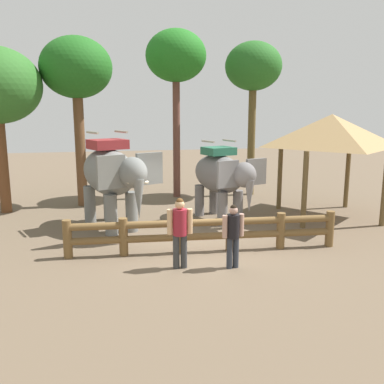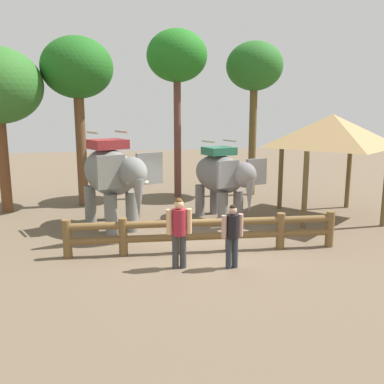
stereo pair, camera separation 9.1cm
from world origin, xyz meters
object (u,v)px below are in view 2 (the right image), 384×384
(log_fence, at_px, (204,231))
(thatched_shelter, at_px, (332,132))
(elephant_near_left, at_px, (112,175))
(tourist_man_in_blue, at_px, (179,228))
(elephant_center, at_px, (222,176))
(tourist_woman_in_black, at_px, (232,232))
(tree_far_right, at_px, (177,59))
(tree_back_center, at_px, (254,69))
(tree_deep_back, at_px, (77,71))

(log_fence, relative_size, thatched_shelter, 1.81)
(elephant_near_left, relative_size, tourist_man_in_blue, 2.14)
(thatched_shelter, bearing_deg, elephant_center, 176.47)
(elephant_center, height_order, tourist_woman_in_black, elephant_center)
(log_fence, distance_m, tourist_man_in_blue, 1.44)
(tree_far_right, bearing_deg, elephant_near_left, -122.33)
(log_fence, distance_m, tree_far_right, 9.42)
(elephant_center, height_order, tree_back_center, tree_back_center)
(tourist_man_in_blue, relative_size, thatched_shelter, 0.43)
(tree_deep_back, bearing_deg, tree_back_center, 5.47)
(elephant_near_left, bearing_deg, tree_deep_back, 106.95)
(elephant_near_left, xyz_separation_m, tourist_woman_in_black, (2.84, -4.23, -0.88))
(tree_deep_back, bearing_deg, log_fence, -61.94)
(tourist_woman_in_black, bearing_deg, thatched_shelter, 40.27)
(thatched_shelter, xyz_separation_m, tree_back_center, (-1.37, 4.55, 2.56))
(tree_back_center, relative_size, tree_deep_back, 1.02)
(tourist_woman_in_black, height_order, tree_far_right, tree_far_right)
(elephant_center, distance_m, thatched_shelter, 4.31)
(tourist_woman_in_black, distance_m, thatched_shelter, 6.91)
(tourist_woman_in_black, relative_size, tree_back_center, 0.24)
(thatched_shelter, relative_size, tree_far_right, 0.57)
(tree_deep_back, bearing_deg, tree_far_right, 12.23)
(tourist_woman_in_black, bearing_deg, tree_far_right, 89.08)
(tourist_woman_in_black, xyz_separation_m, tree_far_right, (0.14, 8.95, 5.15))
(log_fence, bearing_deg, thatched_shelter, 28.25)
(elephant_center, xyz_separation_m, tree_back_center, (2.64, 4.30, 4.09))
(elephant_near_left, relative_size, tourist_woman_in_black, 2.35)
(tree_back_center, bearing_deg, tree_far_right, 177.21)
(tourist_man_in_blue, relative_size, tree_deep_back, 0.27)
(elephant_center, bearing_deg, thatched_shelter, -3.53)
(log_fence, relative_size, elephant_center, 2.22)
(tourist_man_in_blue, bearing_deg, elephant_near_left, 111.34)
(tourist_man_in_blue, height_order, tree_far_right, tree_far_right)
(tree_back_center, distance_m, tree_deep_back, 7.67)
(thatched_shelter, relative_size, tree_back_center, 0.61)
(tree_far_right, bearing_deg, tree_deep_back, -167.77)
(log_fence, relative_size, tree_far_right, 1.04)
(elephant_center, bearing_deg, log_fence, -113.88)
(elephant_center, bearing_deg, tree_deep_back, 144.37)
(tourist_woman_in_black, relative_size, tree_deep_back, 0.24)
(tourist_woman_in_black, bearing_deg, elephant_near_left, 123.89)
(tree_back_center, bearing_deg, log_fence, -118.46)
(log_fence, height_order, elephant_near_left, elephant_near_left)
(log_fence, height_order, elephant_center, elephant_center)
(elephant_near_left, relative_size, tree_back_center, 0.56)
(elephant_center, relative_size, tourist_woman_in_black, 2.10)
(tourist_woman_in_black, xyz_separation_m, tree_back_center, (3.62, 8.78, 4.76))
(tourist_woman_in_black, xyz_separation_m, tree_deep_back, (-4.01, 8.05, 4.49))
(tourist_man_in_blue, relative_size, tree_far_right, 0.25)
(tree_back_center, height_order, tree_deep_back, tree_back_center)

